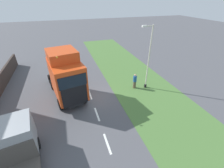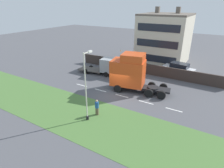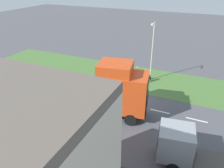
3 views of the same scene
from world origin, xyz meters
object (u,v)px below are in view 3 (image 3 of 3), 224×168
parked_car (2,159)px  lorry_cab (119,90)px  flatbed_truck (183,146)px  pedestrian (145,76)px  lamp_post (152,54)px

parked_car → lorry_cab: bearing=163.5°
lorry_cab → flatbed_truck: 6.89m
lorry_cab → pedestrian: 7.28m
parked_car → lamp_post: lamp_post is taller
flatbed_truck → lamp_post: (-11.61, -5.36, 1.81)m
lorry_cab → lamp_post: 8.26m
flatbed_truck → parked_car: 11.47m
parked_car → lamp_post: bearing=173.8°
lorry_cab → parked_car: (8.72, -4.26, -1.47)m
lamp_post → flatbed_truck: bearing=24.8°
flatbed_truck → parked_car: (5.31, -10.15, -0.39)m
lorry_cab → parked_car: size_ratio=1.56×
lorry_cab → lamp_post: lamp_post is taller
lamp_post → pedestrian: 2.64m
pedestrian → lamp_post: bearing=164.6°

